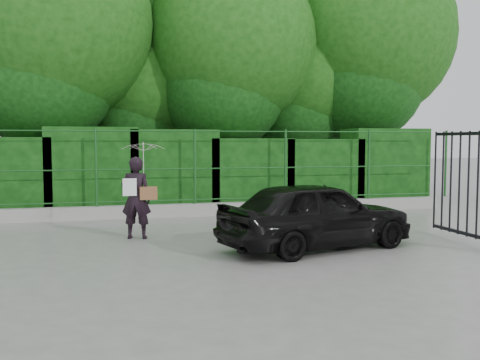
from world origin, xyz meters
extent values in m
plane|color=gray|center=(0.00, 0.00, 0.00)|extent=(80.00, 80.00, 0.00)
cube|color=#9E9E99|center=(0.00, 4.50, 0.15)|extent=(14.00, 0.25, 0.30)
cylinder|color=#194D1C|center=(-1.90, 4.50, 1.20)|extent=(0.06, 0.06, 1.80)
cylinder|color=#194D1C|center=(0.40, 4.50, 1.20)|extent=(0.06, 0.06, 1.80)
cylinder|color=#194D1C|center=(2.70, 4.50, 1.20)|extent=(0.06, 0.06, 1.80)
cylinder|color=#194D1C|center=(5.00, 4.50, 1.20)|extent=(0.06, 0.06, 1.80)
cylinder|color=#194D1C|center=(7.30, 4.50, 1.20)|extent=(0.06, 0.06, 1.80)
cylinder|color=#194D1C|center=(0.00, 4.50, 0.40)|extent=(13.60, 0.03, 0.03)
cylinder|color=#194D1C|center=(0.00, 4.50, 1.15)|extent=(13.60, 0.03, 0.03)
cylinder|color=#194D1C|center=(0.00, 4.50, 2.05)|extent=(13.60, 0.03, 0.03)
cube|color=black|center=(-4.00, 5.50, 0.95)|extent=(2.20, 1.20, 1.91)
cube|color=black|center=(-2.00, 5.50, 1.08)|extent=(2.20, 1.20, 2.15)
cube|color=black|center=(0.00, 5.50, 1.05)|extent=(2.20, 1.20, 2.10)
cube|color=black|center=(2.00, 5.50, 0.94)|extent=(2.20, 1.20, 1.88)
cube|color=black|center=(4.00, 5.50, 0.93)|extent=(2.20, 1.20, 1.87)
cube|color=black|center=(6.00, 5.50, 1.08)|extent=(2.20, 1.20, 2.16)
cylinder|color=black|center=(-3.00, 7.20, 2.25)|extent=(0.36, 0.36, 4.50)
sphere|color=#14470F|center=(-3.00, 7.20, 4.95)|extent=(5.40, 5.40, 5.40)
cylinder|color=black|center=(-0.50, 8.50, 1.62)|extent=(0.36, 0.36, 3.25)
sphere|color=#14470F|center=(-0.50, 8.50, 3.58)|extent=(3.90, 3.90, 3.90)
cylinder|color=black|center=(2.00, 7.50, 2.12)|extent=(0.36, 0.36, 4.25)
sphere|color=#14470F|center=(2.00, 7.50, 4.68)|extent=(5.10, 5.10, 5.10)
cylinder|color=black|center=(4.50, 8.20, 1.75)|extent=(0.36, 0.36, 3.50)
sphere|color=#14470F|center=(4.50, 8.20, 3.85)|extent=(4.20, 4.20, 4.20)
cylinder|color=black|center=(6.50, 7.80, 2.38)|extent=(0.36, 0.36, 4.75)
sphere|color=#14470F|center=(6.50, 7.80, 5.23)|extent=(5.70, 5.70, 5.70)
cube|color=black|center=(4.60, -0.05, 0.15)|extent=(0.05, 2.00, 0.06)
cube|color=black|center=(4.60, -0.05, 1.95)|extent=(0.05, 2.00, 0.06)
cylinder|color=black|center=(4.60, -0.25, 1.05)|extent=(0.04, 0.04, 1.90)
cylinder|color=black|center=(4.60, 0.00, 1.05)|extent=(0.04, 0.04, 1.90)
cylinder|color=black|center=(4.60, 0.25, 1.05)|extent=(0.04, 0.04, 1.90)
cylinder|color=black|center=(4.60, 0.50, 1.05)|extent=(0.04, 0.04, 1.90)
cylinder|color=black|center=(4.60, 0.75, 1.05)|extent=(0.04, 0.04, 1.90)
cylinder|color=black|center=(4.60, 1.00, 1.05)|extent=(0.04, 0.04, 1.90)
imported|color=black|center=(-1.14, 1.82, 0.77)|extent=(0.64, 0.51, 1.53)
imported|color=silver|center=(-0.99, 1.87, 1.43)|extent=(0.83, 0.84, 0.76)
cube|color=brown|center=(-0.92, 1.74, 0.85)|extent=(0.32, 0.15, 0.24)
cube|color=white|center=(-1.26, 1.70, 0.98)|extent=(0.25, 0.02, 0.32)
imported|color=black|center=(1.76, 0.14, 0.58)|extent=(3.66, 2.23, 1.16)
camera|label=1|loc=(-1.67, -8.23, 1.83)|focal=40.00mm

